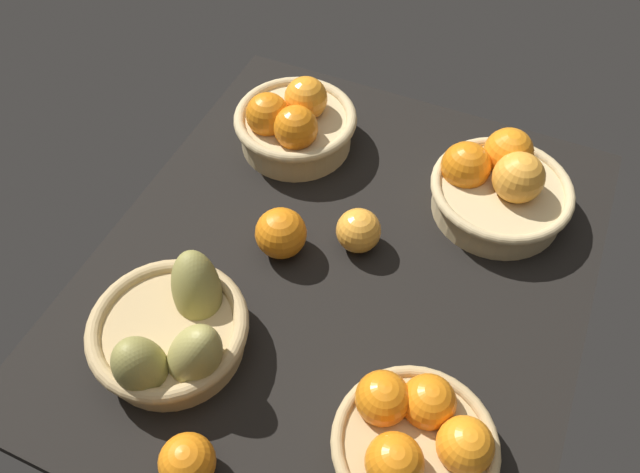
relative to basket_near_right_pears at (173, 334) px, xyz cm
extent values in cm
cube|color=black|center=(-21.30, 15.09, -5.86)|extent=(84.00, 72.00, 3.00)
cylinder|color=tan|center=(-0.32, -0.93, -1.83)|extent=(19.48, 19.48, 5.07)
torus|color=tan|center=(-0.32, -0.93, 0.71)|extent=(21.63, 21.63, 2.15)
ellipsoid|color=#9E934C|center=(2.42, 4.97, 1.72)|extent=(10.34, 12.40, 13.98)
ellipsoid|color=olive|center=(-6.07, 0.41, 2.16)|extent=(12.87, 11.95, 13.79)
ellipsoid|color=olive|center=(6.28, -0.48, 1.56)|extent=(8.83, 10.03, 11.35)
cylinder|color=tan|center=(-42.42, 33.71, -1.78)|extent=(20.69, 20.69, 5.17)
torus|color=tan|center=(-42.42, 33.71, 0.81)|extent=(22.33, 22.33, 1.64)
sphere|color=orange|center=(-43.56, 27.33, 1.92)|extent=(7.93, 7.93, 7.93)
sphere|color=#F49E33|center=(-42.58, 35.50, 3.76)|extent=(7.93, 7.93, 7.93)
sphere|color=orange|center=(-48.47, 32.80, 2.72)|extent=(7.93, 7.93, 7.93)
cylinder|color=tan|center=(-43.53, -2.45, -1.47)|extent=(19.24, 19.24, 5.78)
torus|color=tan|center=(-43.53, -2.45, 1.42)|extent=(21.11, 21.11, 1.87)
sphere|color=orange|center=(-45.94, -1.52, 4.16)|extent=(7.39, 7.39, 7.39)
sphere|color=orange|center=(-39.33, -0.34, 3.47)|extent=(7.39, 7.39, 7.39)
sphere|color=orange|center=(-40.42, -6.01, 3.41)|extent=(7.39, 7.39, 7.39)
cylinder|color=tan|center=(1.13, 34.00, -2.18)|extent=(18.54, 18.54, 4.37)
torus|color=tan|center=(1.13, 34.00, 0.01)|extent=(20.10, 20.10, 1.56)
sphere|color=orange|center=(4.91, 32.54, 2.10)|extent=(6.82, 6.82, 6.82)
sphere|color=orange|center=(-1.98, 28.65, 1.57)|extent=(6.82, 6.82, 6.82)
sphere|color=orange|center=(-3.94, 33.87, 1.20)|extent=(6.82, 6.82, 6.82)
sphere|color=orange|center=(-0.50, 39.37, 1.30)|extent=(6.82, 6.82, 6.82)
sphere|color=#F49E33|center=(-26.80, 15.84, -0.92)|extent=(6.89, 6.89, 6.89)
sphere|color=orange|center=(13.60, 10.12, -0.95)|extent=(6.82, 6.82, 6.82)
sphere|color=orange|center=(-21.01, 5.49, -0.44)|extent=(7.84, 7.84, 7.84)
camera|label=1|loc=(29.80, 34.28, 73.83)|focal=35.41mm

